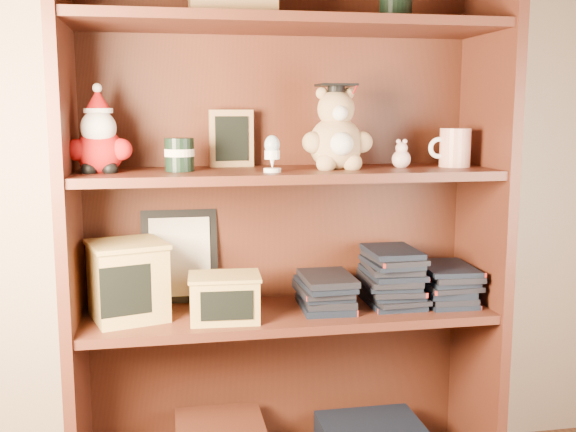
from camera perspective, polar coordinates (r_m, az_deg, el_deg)
The scene contains 16 objects.
bookcase at distance 1.93m, azimuth -0.35°, elevation -0.98°, with size 1.20×0.35×1.60m.
shelf_lower at distance 1.94m, azimuth 0.00°, elevation -8.28°, with size 1.14×0.33×0.02m.
shelf_upper at distance 1.86m, azimuth 0.00°, elevation 3.58°, with size 1.14×0.33×0.02m.
santa_plush at distance 1.82m, azimuth -15.70°, elevation 6.26°, with size 0.17×0.12×0.24m.
teachers_tin at distance 1.83m, azimuth -9.17°, elevation 5.18°, with size 0.08×0.08×0.09m.
chalkboard_plaque at distance 1.95m, azimuth -4.81°, elevation 6.48°, with size 0.13×0.07×0.16m.
egg_cup at distance 1.77m, azimuth -1.35°, elevation 5.41°, with size 0.05×0.05×0.10m.
grad_teddy_bear at distance 1.88m, azimuth 4.11°, elevation 6.78°, with size 0.20×0.17×0.24m.
pink_figurine at distance 1.94m, azimuth 9.57°, elevation 4.98°, with size 0.05×0.05×0.08m.
teacher_mug at distance 2.00m, azimuth 13.88°, elevation 5.64°, with size 0.12×0.09×0.11m.
certificate_frame at distance 2.01m, azimuth -9.14°, elevation -3.39°, with size 0.22×0.06×0.27m.
treats_box at distance 1.88m, azimuth -13.41°, elevation -5.29°, with size 0.24×0.24×0.21m.
pencils_box at distance 1.83m, azimuth -5.39°, elevation -6.86°, with size 0.20×0.15×0.13m.
book_stack_left at distance 1.94m, azimuth 3.24°, elevation -6.39°, with size 0.14×0.20×0.10m.
book_stack_mid at distance 1.99m, azimuth 8.78°, elevation -4.94°, with size 0.14×0.20×0.18m.
book_stack_right at distance 2.06m, azimuth 13.36°, elevation -5.52°, with size 0.14×0.20×0.11m.
Camera 1 is at (-0.45, -0.52, 1.11)m, focal length 42.00 mm.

